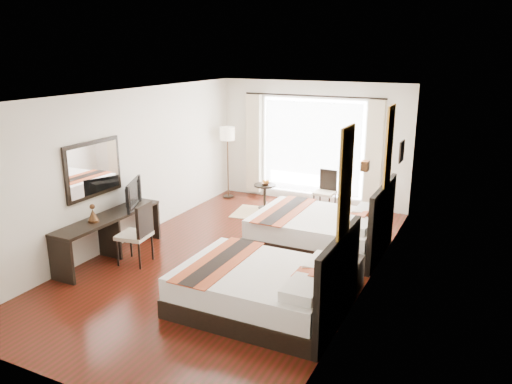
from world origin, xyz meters
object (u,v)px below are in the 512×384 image
at_px(bed_near, 265,288).
at_px(bed_far, 322,230).
at_px(window_chair, 325,199).
at_px(nightstand, 347,274).
at_px(table_lamp, 351,240).
at_px(console_desk, 110,237).
at_px(desk_chair, 136,245).
at_px(vase, 343,259).
at_px(floor_lamp, 227,138).
at_px(fruit_bowl, 266,184).
at_px(television, 129,194).
at_px(side_table, 265,196).

height_order(bed_near, bed_far, bed_far).
bearing_deg(window_chair, nightstand, 26.81).
bearing_deg(table_lamp, bed_far, 124.25).
relative_size(console_desk, desk_chair, 2.08).
xyz_separation_m(vase, floor_lamp, (-3.92, 3.64, 0.89)).
relative_size(bed_near, vase, 18.13).
bearing_deg(bed_near, vase, 48.38).
bearing_deg(fruit_bowl, vase, -49.58).
height_order(television, desk_chair, television).
bearing_deg(floor_lamp, bed_near, -55.62).
xyz_separation_m(bed_far, side_table, (-1.91, 1.63, -0.05)).
xyz_separation_m(nightstand, side_table, (-2.77, 3.03, 0.04)).
relative_size(side_table, window_chair, 0.61).
bearing_deg(side_table, desk_chair, -100.47).
bearing_deg(television, table_lamp, -111.63).
xyz_separation_m(fruit_bowl, window_chair, (1.25, 0.43, -0.31)).
distance_m(bed_near, table_lamp, 1.55).
distance_m(nightstand, fruit_bowl, 4.07).
relative_size(table_lamp, desk_chair, 0.33).
relative_size(desk_chair, side_table, 1.88).
relative_size(bed_far, console_desk, 1.05).
xyz_separation_m(bed_far, table_lamp, (0.86, -1.26, 0.40)).
bearing_deg(console_desk, fruit_bowl, 70.73).
height_order(table_lamp, desk_chair, desk_chair).
bearing_deg(fruit_bowl, table_lamp, -46.25).
height_order(bed_far, vase, bed_far).
bearing_deg(television, bed_near, -132.71).
relative_size(bed_near, console_desk, 1.02).
height_order(bed_far, desk_chair, bed_far).
xyz_separation_m(bed_near, nightstand, (0.83, 1.10, -0.08)).
height_order(table_lamp, fruit_bowl, table_lamp).
bearing_deg(window_chair, console_desk, -28.38).
distance_m(desk_chair, floor_lamp, 4.26).
bearing_deg(bed_near, window_chair, 98.19).
height_order(table_lamp, window_chair, window_chair).
height_order(desk_chair, side_table, desk_chair).
bearing_deg(vase, television, 178.43).
xyz_separation_m(vase, desk_chair, (-3.42, -0.44, -0.24)).
relative_size(bed_far, desk_chair, 2.18).
xyz_separation_m(nightstand, table_lamp, (0.00, 0.14, 0.49)).
relative_size(bed_near, table_lamp, 6.54).
xyz_separation_m(bed_near, side_table, (-1.94, 4.13, -0.05)).
bearing_deg(desk_chair, fruit_bowl, -108.89).
xyz_separation_m(desk_chair, fruit_bowl, (0.71, 3.62, 0.26)).
xyz_separation_m(floor_lamp, window_chair, (2.46, -0.02, -1.17)).
relative_size(nightstand, vase, 4.11).
xyz_separation_m(table_lamp, desk_chair, (-3.44, -0.76, -0.41)).
bearing_deg(television, nightstand, -113.63).
xyz_separation_m(desk_chair, side_table, (0.68, 3.65, -0.04)).
relative_size(bed_far, nightstand, 4.53).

